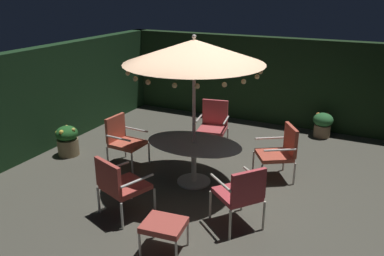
{
  "coord_description": "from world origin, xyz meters",
  "views": [
    {
      "loc": [
        2.44,
        -5.56,
        3.28
      ],
      "look_at": [
        -0.23,
        -0.05,
        1.05
      ],
      "focal_mm": 36.52,
      "sensor_mm": 36.0,
      "label": 1
    }
  ],
  "objects_px": {
    "patio_chair_northeast": "(213,123)",
    "ottoman_footrest": "(164,226)",
    "patio_dining_table": "(194,151)",
    "patio_chair_southeast": "(120,183)",
    "potted_plant_left_far": "(68,140)",
    "patio_chair_north": "(280,150)",
    "patio_chair_east": "(123,138)",
    "patio_chair_south": "(241,192)",
    "patio_umbrella": "(194,52)",
    "potted_plant_back_center": "(323,124)"
  },
  "relations": [
    {
      "from": "patio_umbrella",
      "to": "potted_plant_back_center",
      "type": "relative_size",
      "value": 4.57
    },
    {
      "from": "patio_chair_southeast",
      "to": "potted_plant_back_center",
      "type": "xyz_separation_m",
      "value": [
        2.21,
        4.75,
        -0.24
      ]
    },
    {
      "from": "patio_umbrella",
      "to": "patio_chair_north",
      "type": "bearing_deg",
      "value": 32.21
    },
    {
      "from": "patio_chair_northeast",
      "to": "patio_chair_east",
      "type": "bearing_deg",
      "value": -131.33
    },
    {
      "from": "patio_dining_table",
      "to": "patio_chair_southeast",
      "type": "height_order",
      "value": "patio_chair_southeast"
    },
    {
      "from": "patio_chair_northeast",
      "to": "patio_chair_east",
      "type": "distance_m",
      "value": 1.91
    },
    {
      "from": "patio_chair_south",
      "to": "ottoman_footrest",
      "type": "distance_m",
      "value": 1.19
    },
    {
      "from": "patio_dining_table",
      "to": "patio_umbrella",
      "type": "height_order",
      "value": "patio_umbrella"
    },
    {
      "from": "patio_chair_east",
      "to": "patio_chair_south",
      "type": "distance_m",
      "value": 2.93
    },
    {
      "from": "patio_chair_north",
      "to": "patio_chair_east",
      "type": "bearing_deg",
      "value": -165.42
    },
    {
      "from": "patio_chair_north",
      "to": "patio_dining_table",
      "type": "bearing_deg",
      "value": -147.79
    },
    {
      "from": "patio_chair_south",
      "to": "potted_plant_back_center",
      "type": "distance_m",
      "value": 4.31
    },
    {
      "from": "ottoman_footrest",
      "to": "patio_chair_northeast",
      "type": "bearing_deg",
      "value": 102.56
    },
    {
      "from": "patio_chair_north",
      "to": "patio_chair_southeast",
      "type": "bearing_deg",
      "value": -128.74
    },
    {
      "from": "patio_umbrella",
      "to": "potted_plant_back_center",
      "type": "bearing_deg",
      "value": 62.9
    },
    {
      "from": "potted_plant_back_center",
      "to": "patio_chair_northeast",
      "type": "bearing_deg",
      "value": -137.81
    },
    {
      "from": "patio_chair_northeast",
      "to": "patio_chair_south",
      "type": "height_order",
      "value": "patio_chair_northeast"
    },
    {
      "from": "ottoman_footrest",
      "to": "potted_plant_left_far",
      "type": "distance_m",
      "value": 3.8
    },
    {
      "from": "patio_chair_northeast",
      "to": "ottoman_footrest",
      "type": "height_order",
      "value": "patio_chair_northeast"
    },
    {
      "from": "patio_chair_south",
      "to": "potted_plant_left_far",
      "type": "distance_m",
      "value": 4.14
    },
    {
      "from": "patio_chair_south",
      "to": "potted_plant_back_center",
      "type": "height_order",
      "value": "patio_chair_south"
    },
    {
      "from": "patio_dining_table",
      "to": "potted_plant_left_far",
      "type": "distance_m",
      "value": 2.85
    },
    {
      "from": "patio_chair_southeast",
      "to": "potted_plant_left_far",
      "type": "height_order",
      "value": "patio_chair_southeast"
    },
    {
      "from": "patio_dining_table",
      "to": "patio_chair_east",
      "type": "height_order",
      "value": "patio_chair_east"
    },
    {
      "from": "patio_chair_southeast",
      "to": "patio_chair_south",
      "type": "bearing_deg",
      "value": 15.8
    },
    {
      "from": "patio_chair_east",
      "to": "patio_chair_southeast",
      "type": "relative_size",
      "value": 1.01
    },
    {
      "from": "patio_chair_north",
      "to": "patio_chair_south",
      "type": "distance_m",
      "value": 1.79
    },
    {
      "from": "patio_chair_south",
      "to": "potted_plant_left_far",
      "type": "xyz_separation_m",
      "value": [
        -4.03,
        0.92,
        -0.25
      ]
    },
    {
      "from": "potted_plant_back_center",
      "to": "potted_plant_left_far",
      "type": "bearing_deg",
      "value": -143.47
    },
    {
      "from": "patio_chair_east",
      "to": "potted_plant_back_center",
      "type": "xyz_separation_m",
      "value": [
        3.23,
        3.22,
        -0.23
      ]
    },
    {
      "from": "ottoman_footrest",
      "to": "potted_plant_left_far",
      "type": "relative_size",
      "value": 0.93
    },
    {
      "from": "patio_chair_northeast",
      "to": "patio_dining_table",
      "type": "bearing_deg",
      "value": -79.69
    },
    {
      "from": "patio_chair_south",
      "to": "potted_plant_left_far",
      "type": "relative_size",
      "value": 1.57
    },
    {
      "from": "patio_chair_north",
      "to": "patio_chair_south",
      "type": "xyz_separation_m",
      "value": [
        -0.11,
        -1.79,
        0.03
      ]
    },
    {
      "from": "patio_umbrella",
      "to": "patio_chair_south",
      "type": "height_order",
      "value": "patio_umbrella"
    },
    {
      "from": "patio_chair_south",
      "to": "potted_plant_back_center",
      "type": "bearing_deg",
      "value": 83.38
    },
    {
      "from": "patio_umbrella",
      "to": "potted_plant_left_far",
      "type": "distance_m",
      "value": 3.46
    },
    {
      "from": "patio_umbrella",
      "to": "patio_chair_south",
      "type": "relative_size",
      "value": 2.63
    },
    {
      "from": "patio_chair_north",
      "to": "potted_plant_left_far",
      "type": "bearing_deg",
      "value": -168.09
    },
    {
      "from": "patio_chair_southeast",
      "to": "patio_umbrella",
      "type": "bearing_deg",
      "value": 70.38
    },
    {
      "from": "patio_chair_southeast",
      "to": "patio_chair_east",
      "type": "bearing_deg",
      "value": 123.67
    },
    {
      "from": "patio_chair_north",
      "to": "potted_plant_left_far",
      "type": "relative_size",
      "value": 1.58
    },
    {
      "from": "patio_chair_east",
      "to": "patio_chair_south",
      "type": "bearing_deg",
      "value": -21.01
    },
    {
      "from": "patio_chair_south",
      "to": "patio_chair_north",
      "type": "bearing_deg",
      "value": 86.37
    },
    {
      "from": "patio_chair_north",
      "to": "patio_chair_east",
      "type": "height_order",
      "value": "patio_chair_north"
    },
    {
      "from": "patio_dining_table",
      "to": "potted_plant_left_far",
      "type": "bearing_deg",
      "value": -179.0
    },
    {
      "from": "patio_chair_north",
      "to": "potted_plant_left_far",
      "type": "xyz_separation_m",
      "value": [
        -4.14,
        -0.87,
        -0.23
      ]
    },
    {
      "from": "patio_umbrella",
      "to": "potted_plant_back_center",
      "type": "xyz_separation_m",
      "value": [
        1.69,
        3.3,
        -1.99
      ]
    },
    {
      "from": "patio_chair_southeast",
      "to": "patio_chair_south",
      "type": "xyz_separation_m",
      "value": [
        1.71,
        0.48,
        0.03
      ]
    },
    {
      "from": "patio_chair_east",
      "to": "patio_chair_south",
      "type": "relative_size",
      "value": 0.98
    }
  ]
}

